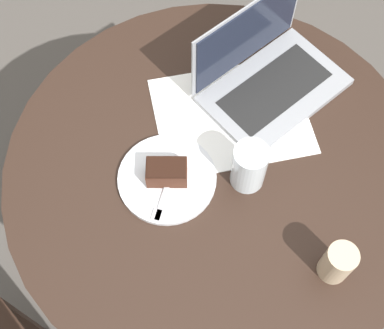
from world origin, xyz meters
name	(u,v)px	position (x,y,z in m)	size (l,w,h in m)	color
ground_plane	(208,260)	(0.00, 0.00, 0.00)	(12.00, 12.00, 0.00)	#4C4742
dining_table	(214,194)	(0.00, 0.00, 0.61)	(1.00, 1.00, 0.77)	black
paper_document	(231,116)	(0.01, -0.14, 0.78)	(0.47, 0.44, 0.00)	white
plate	(167,178)	(0.09, 0.08, 0.78)	(0.23, 0.23, 0.01)	silver
cake_slice	(167,172)	(0.09, 0.08, 0.81)	(0.11, 0.09, 0.05)	#472619
fork	(165,194)	(0.08, 0.12, 0.79)	(0.04, 0.17, 0.00)	silver
coffee_glass	(338,263)	(-0.32, 0.15, 0.83)	(0.06, 0.06, 0.11)	#C6AD89
water_glass	(249,166)	(-0.08, 0.01, 0.84)	(0.08, 0.08, 0.13)	silver
laptop	(267,76)	(-0.04, -0.26, 0.81)	(0.37, 0.41, 0.22)	gray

